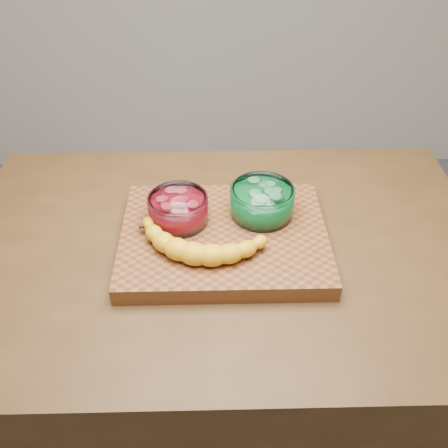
{
  "coord_description": "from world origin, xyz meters",
  "views": [
    {
      "loc": [
        -0.02,
        -0.83,
        1.65
      ],
      "look_at": [
        0.0,
        0.0,
        0.96
      ],
      "focal_mm": 40.0,
      "sensor_mm": 36.0,
      "label": 1
    }
  ],
  "objects": [
    {
      "name": "ground",
      "position": [
        0.0,
        0.0,
        0.0
      ],
      "size": [
        3.5,
        3.5,
        0.0
      ],
      "primitive_type": "plane",
      "color": "#5B5B60",
      "rests_on": "ground"
    },
    {
      "name": "counter",
      "position": [
        0.0,
        0.0,
        0.45
      ],
      "size": [
        1.2,
        0.8,
        0.9
      ],
      "primitive_type": "cube",
      "color": "#492E15",
      "rests_on": "ground"
    },
    {
      "name": "cutting_board",
      "position": [
        0.0,
        0.0,
        0.92
      ],
      "size": [
        0.45,
        0.35,
        0.04
      ],
      "primitive_type": "cube",
      "color": "brown",
      "rests_on": "counter"
    },
    {
      "name": "bowl_red",
      "position": [
        -0.1,
        0.04,
        0.97
      ],
      "size": [
        0.13,
        0.13,
        0.06
      ],
      "color": "white",
      "rests_on": "cutting_board"
    },
    {
      "name": "bowl_green",
      "position": [
        0.09,
        0.06,
        0.97
      ],
      "size": [
        0.14,
        0.14,
        0.07
      ],
      "color": "white",
      "rests_on": "cutting_board"
    },
    {
      "name": "banana",
      "position": [
        -0.05,
        -0.05,
        0.96
      ],
      "size": [
        0.3,
        0.17,
        0.04
      ],
      "primitive_type": null,
      "color": "gold",
      "rests_on": "cutting_board"
    }
  ]
}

